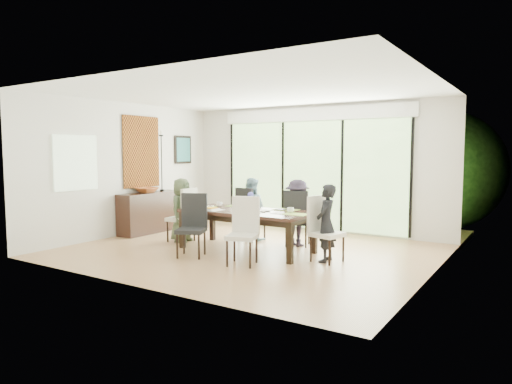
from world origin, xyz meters
The scene contains 62 objects.
floor centered at (0.00, 0.00, -0.01)m, with size 6.00×5.00×0.01m, color brown.
ceiling centered at (0.00, 0.00, 2.71)m, with size 6.00×5.00×0.01m, color white.
wall_back centered at (0.00, 2.51, 1.35)m, with size 6.00×0.02×2.70m, color beige.
wall_front centered at (0.00, -2.51, 1.35)m, with size 6.00×0.02×2.70m, color silver.
wall_left centered at (-3.01, 0.00, 1.35)m, with size 0.02×5.00×2.70m, color white.
wall_right centered at (3.01, 0.00, 1.35)m, with size 0.02×5.00×2.70m, color white.
glass_doors centered at (0.00, 2.47, 1.20)m, with size 4.20×0.02×2.30m, color #598C3F.
blinds_header centered at (0.00, 2.46, 2.50)m, with size 4.40×0.06×0.28m, color white.
mullion_a centered at (-2.10, 2.46, 1.20)m, with size 0.05×0.04×2.30m, color black.
mullion_b centered at (-0.70, 2.46, 1.20)m, with size 0.05×0.04×2.30m, color black.
mullion_c centered at (0.70, 2.46, 1.20)m, with size 0.05×0.04×2.30m, color black.
mullion_d centered at (2.10, 2.46, 1.20)m, with size 0.05×0.04×2.30m, color black.
side_window centered at (-2.97, -1.20, 1.50)m, with size 0.02×0.90×1.00m, color #8CAD7F.
deck centered at (0.00, 3.40, -0.05)m, with size 6.00×1.80×0.10m, color brown.
rail_top centered at (0.00, 4.20, 0.55)m, with size 6.00×0.08×0.06m, color brown.
foliage_left centered at (-1.80, 5.20, 1.44)m, with size 3.20×3.20×3.20m, color #14380F.
foliage_mid centered at (0.40, 5.80, 1.80)m, with size 4.00×4.00×4.00m, color #14380F.
foliage_right centered at (2.20, 5.00, 1.26)m, with size 2.80×2.80×2.80m, color #14380F.
foliage_far centered at (-0.60, 6.50, 1.62)m, with size 3.60×3.60×3.60m, color #14380F.
table_top centered at (-0.04, 0.02, 0.67)m, with size 2.24×1.03×0.06m, color black.
table_apron centered at (-0.04, 0.02, 0.59)m, with size 2.06×0.84×0.09m, color black.
table_leg_fl centered at (-1.12, -0.41, 0.32)m, with size 0.08×0.08×0.65m, color black.
table_leg_fr centered at (1.04, -0.41, 0.32)m, with size 0.08×0.08×0.65m, color black.
table_leg_bl centered at (-1.12, 0.45, 0.32)m, with size 0.08×0.08×0.65m, color black.
table_leg_br centered at (1.04, 0.45, 0.32)m, with size 0.08×0.08×0.65m, color black.
chair_left_end centered at (-1.54, 0.02, 0.51)m, with size 0.43×0.43×1.03m, color beige, non-canonical shape.
chair_right_end centered at (1.46, 0.02, 0.51)m, with size 0.43×0.43×1.03m, color white, non-canonical shape.
chair_far_left centered at (-0.49, 0.87, 0.51)m, with size 0.43×0.43×1.03m, color black, non-canonical shape.
chair_far_right centered at (0.51, 0.87, 0.51)m, with size 0.43×0.43×1.03m, color black, non-canonical shape.
chair_near_left centered at (-0.54, -0.85, 0.51)m, with size 0.43×0.43×1.03m, color black, non-canonical shape.
chair_near_right centered at (0.46, -0.85, 0.51)m, with size 0.43×0.43×1.03m, color silver, non-canonical shape.
person_left_end centered at (-1.52, 0.02, 0.60)m, with size 0.56×0.35×1.21m, color #414D33.
person_right_end centered at (1.44, 0.02, 0.60)m, with size 0.56×0.35×1.21m, color black.
person_far_left centered at (-0.49, 0.85, 0.60)m, with size 0.56×0.35×1.21m, color #7DA3B5.
person_far_right centered at (0.51, 0.85, 0.60)m, with size 0.56×0.35×1.21m, color #241E2D.
placemat_left centered at (-0.99, 0.02, 0.70)m, with size 0.41×0.30×0.01m, color #9FBC43.
placemat_right centered at (0.91, 0.02, 0.70)m, with size 0.41×0.30×0.01m, color #8BAF3E.
placemat_far_l centered at (-0.49, 0.42, 0.70)m, with size 0.41×0.30×0.01m, color #77A93C.
placemat_far_r centered at (0.51, 0.42, 0.70)m, with size 0.41×0.30×0.01m, color #8FAC3D.
placemat_paper centered at (-0.59, -0.28, 0.70)m, with size 0.41×0.30×0.01m, color white.
tablet_far_l centered at (-0.39, 0.37, 0.71)m, with size 0.24×0.17×0.01m, color black.
tablet_far_r centered at (0.46, 0.37, 0.71)m, with size 0.22×0.16×0.01m, color black.
papers centered at (0.66, -0.03, 0.70)m, with size 0.28×0.21×0.00m, color white.
platter_base centered at (-0.59, -0.28, 0.72)m, with size 0.24×0.24×0.02m, color white.
platter_snacks centered at (-0.59, -0.28, 0.73)m, with size 0.19×0.19×0.01m, color orange.
vase centered at (0.01, 0.07, 0.76)m, with size 0.07×0.07×0.11m, color silver.
hyacinth_stems centered at (0.01, 0.07, 0.87)m, with size 0.04×0.04×0.15m, color #337226.
hyacinth_blooms centered at (0.01, 0.07, 0.96)m, with size 0.10×0.10×0.10m, color #524FC7.
laptop centered at (-0.89, -0.08, 0.71)m, with size 0.31×0.20×0.02m, color silver.
cup_a centered at (-0.74, 0.17, 0.75)m, with size 0.12×0.12×0.09m, color white.
cup_b centered at (0.11, -0.08, 0.74)m, with size 0.09×0.09×0.09m, color white.
cup_c centered at (0.76, 0.12, 0.75)m, with size 0.12×0.12×0.09m, color white.
book centered at (0.21, 0.07, 0.71)m, with size 0.15×0.21×0.02m, color white.
sideboard centered at (-2.76, 0.42, 0.42)m, with size 0.42×1.51×0.85m, color black.
bowl centered at (-2.76, 0.32, 0.90)m, with size 0.45×0.45×0.11m, color brown.
candlestick_base centered at (-2.76, 0.77, 0.87)m, with size 0.09×0.09×0.04m, color black.
candlestick_shaft centered at (-2.76, 0.77, 1.46)m, with size 0.02×0.02×1.18m, color black.
candlestick_pan centered at (-2.76, 0.77, 2.05)m, with size 0.09×0.09×0.03m, color black.
candle centered at (-2.76, 0.77, 2.10)m, with size 0.03×0.03×0.09m, color silver.
tapestry centered at (-2.97, 0.40, 1.70)m, with size 0.02×1.00×1.50m, color #8E4614.
art_frame centered at (-2.97, 1.70, 1.75)m, with size 0.03×0.55×0.65m, color black.
art_canvas centered at (-2.95, 1.70, 1.75)m, with size 0.01×0.45×0.55m, color #1C555A.
Camera 1 is at (4.27, -6.43, 1.70)m, focal length 32.00 mm.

